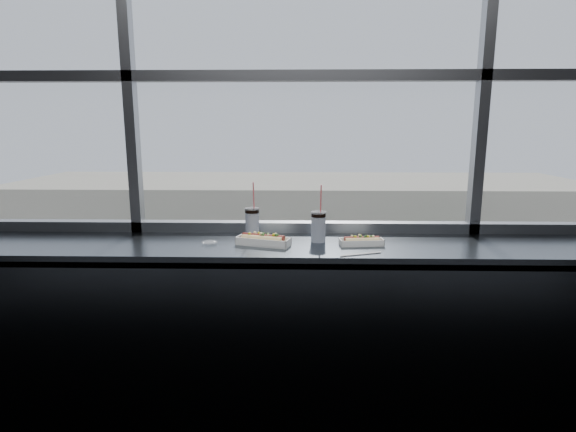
{
  "coord_description": "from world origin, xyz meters",
  "views": [
    {
      "loc": [
        -0.03,
        -1.13,
        1.72
      ],
      "look_at": [
        -0.09,
        1.23,
        1.25
      ],
      "focal_mm": 28.0,
      "sensor_mm": 36.0,
      "label": 1
    }
  ],
  "objects_px": {
    "tree_center": "(308,266)",
    "tree_right": "(440,257)",
    "pedestrian_a": "(202,288)",
    "tree_left": "(158,265)",
    "loose_straw": "(361,254)",
    "car_near_b": "(153,382)",
    "soda_cup_right": "(318,225)",
    "wrapper": "(210,242)",
    "hotdog_tray_left": "(263,240)",
    "soda_cup_left": "(252,221)",
    "car_near_d": "(461,388)",
    "pedestrian_b": "(271,287)",
    "car_far_a": "(126,314)",
    "hotdog_tray_right": "(361,241)",
    "car_far_b": "(321,315)",
    "car_near_c": "(307,386)"
  },
  "relations": [
    {
      "from": "pedestrian_b",
      "to": "tree_left",
      "type": "bearing_deg",
      "value": -82.92
    },
    {
      "from": "soda_cup_left",
      "to": "wrapper",
      "type": "relative_size",
      "value": 3.42
    },
    {
      "from": "loose_straw",
      "to": "soda_cup_left",
      "type": "bearing_deg",
      "value": 127.87
    },
    {
      "from": "soda_cup_left",
      "to": "soda_cup_right",
      "type": "bearing_deg",
      "value": -15.59
    },
    {
      "from": "soda_cup_right",
      "to": "car_far_b",
      "type": "bearing_deg",
      "value": 86.82
    },
    {
      "from": "pedestrian_b",
      "to": "tree_left",
      "type": "distance_m",
      "value": 8.34
    },
    {
      "from": "soda_cup_right",
      "to": "car_far_a",
      "type": "height_order",
      "value": "soda_cup_right"
    },
    {
      "from": "soda_cup_left",
      "to": "car_near_d",
      "type": "distance_m",
      "value": 21.02
    },
    {
      "from": "pedestrian_a",
      "to": "tree_right",
      "type": "relative_size",
      "value": 0.34
    },
    {
      "from": "soda_cup_left",
      "to": "car_far_b",
      "type": "xyz_separation_m",
      "value": [
        1.72,
        24.13,
        -11.13
      ]
    },
    {
      "from": "hotdog_tray_left",
      "to": "soda_cup_right",
      "type": "bearing_deg",
      "value": 32.38
    },
    {
      "from": "loose_straw",
      "to": "tree_right",
      "type": "xyz_separation_m",
      "value": [
        9.63,
        28.5,
        -8.4
      ]
    },
    {
      "from": "tree_left",
      "to": "soda_cup_right",
      "type": "bearing_deg",
      "value": -70.08
    },
    {
      "from": "loose_straw",
      "to": "car_near_b",
      "type": "xyz_separation_m",
      "value": [
        -6.99,
        16.5,
        -10.95
      ]
    },
    {
      "from": "tree_center",
      "to": "pedestrian_b",
      "type": "bearing_deg",
      "value": 160.05
    },
    {
      "from": "hotdog_tray_right",
      "to": "car_near_d",
      "type": "distance_m",
      "value": 20.91
    },
    {
      "from": "wrapper",
      "to": "tree_left",
      "type": "xyz_separation_m",
      "value": [
        -9.65,
        28.31,
        -9.14
      ]
    },
    {
      "from": "loose_straw",
      "to": "pedestrian_a",
      "type": "relative_size",
      "value": 0.12
    },
    {
      "from": "pedestrian_a",
      "to": "tree_left",
      "type": "xyz_separation_m",
      "value": [
        -2.93,
        -0.87,
        1.99
      ]
    },
    {
      "from": "soda_cup_left",
      "to": "car_near_b",
      "type": "relative_size",
      "value": 0.05
    },
    {
      "from": "hotdog_tray_left",
      "to": "car_near_d",
      "type": "bearing_deg",
      "value": 81.87
    },
    {
      "from": "tree_right",
      "to": "tree_left",
      "type": "bearing_deg",
      "value": -180.0
    },
    {
      "from": "hotdog_tray_right",
      "to": "car_near_d",
      "type": "xyz_separation_m",
      "value": [
        7.05,
        16.31,
        -11.03
      ]
    },
    {
      "from": "soda_cup_right",
      "to": "pedestrian_a",
      "type": "xyz_separation_m",
      "value": [
        -7.3,
        29.1,
        -11.22
      ]
    },
    {
      "from": "wrapper",
      "to": "pedestrian_a",
      "type": "height_order",
      "value": "wrapper"
    },
    {
      "from": "pedestrian_b",
      "to": "hotdog_tray_right",
      "type": "bearing_deg",
      "value": 4.68
    },
    {
      "from": "loose_straw",
      "to": "pedestrian_a",
      "type": "xyz_separation_m",
      "value": [
        -7.5,
        29.36,
        -11.13
      ]
    },
    {
      "from": "car_near_d",
      "to": "tree_center",
      "type": "relative_size",
      "value": 1.41
    },
    {
      "from": "soda_cup_right",
      "to": "tree_right",
      "type": "height_order",
      "value": "soda_cup_right"
    },
    {
      "from": "hotdog_tray_left",
      "to": "car_far_a",
      "type": "bearing_deg",
      "value": 130.74
    },
    {
      "from": "tree_center",
      "to": "tree_right",
      "type": "bearing_deg",
      "value": -0.0
    },
    {
      "from": "car_far_a",
      "to": "tree_center",
      "type": "xyz_separation_m",
      "value": [
        11.69,
        4.0,
        2.0
      ]
    },
    {
      "from": "hotdog_tray_left",
      "to": "loose_straw",
      "type": "xyz_separation_m",
      "value": [
        0.49,
        -0.18,
        -0.02
      ]
    },
    {
      "from": "soda_cup_left",
      "to": "tree_center",
      "type": "bearing_deg",
      "value": 88.05
    },
    {
      "from": "hotdog_tray_right",
      "to": "loose_straw",
      "type": "relative_size",
      "value": 1.08
    },
    {
      "from": "car_far_a",
      "to": "car_near_d",
      "type": "bearing_deg",
      "value": -115.69
    },
    {
      "from": "pedestrian_b",
      "to": "pedestrian_a",
      "type": "distance_m",
      "value": 5.13
    },
    {
      "from": "car_near_d",
      "to": "car_near_c",
      "type": "distance_m",
      "value": 6.98
    },
    {
      "from": "hotdog_tray_left",
      "to": "wrapper",
      "type": "xyz_separation_m",
      "value": [
        -0.29,
        0.01,
        -0.02
      ]
    },
    {
      "from": "hotdog_tray_left",
      "to": "car_far_b",
      "type": "bearing_deg",
      "value": 102.89
    },
    {
      "from": "wrapper",
      "to": "car_near_b",
      "type": "relative_size",
      "value": 0.01
    },
    {
      "from": "car_far_b",
      "to": "pedestrian_a",
      "type": "distance_m",
      "value": 9.92
    },
    {
      "from": "soda_cup_left",
      "to": "car_near_c",
      "type": "bearing_deg",
      "value": 87.63
    },
    {
      "from": "car_near_b",
      "to": "tree_center",
      "type": "distance_m",
      "value": 14.21
    },
    {
      "from": "car_far_a",
      "to": "pedestrian_a",
      "type": "height_order",
      "value": "pedestrian_a"
    },
    {
      "from": "hotdog_tray_left",
      "to": "soda_cup_right",
      "type": "height_order",
      "value": "soda_cup_right"
    },
    {
      "from": "soda_cup_right",
      "to": "wrapper",
      "type": "height_order",
      "value": "soda_cup_right"
    },
    {
      "from": "hotdog_tray_right",
      "to": "car_near_b",
      "type": "relative_size",
      "value": 0.04
    },
    {
      "from": "hotdog_tray_left",
      "to": "car_near_b",
      "type": "height_order",
      "value": "hotdog_tray_left"
    },
    {
      "from": "tree_center",
      "to": "tree_right",
      "type": "distance_m",
      "value": 9.27
    }
  ]
}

